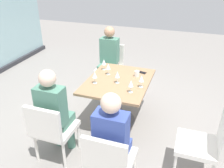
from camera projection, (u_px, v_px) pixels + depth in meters
The scene contains 18 objects.
ground_plane at pixel (118, 120), 3.94m from camera, with size 12.00×12.00×0.00m, color gray.
dining_table_main at pixel (118, 91), 3.70m from camera, with size 1.16×0.92×0.73m.
chair_far_right at pixel (110, 64), 4.77m from camera, with size 0.50×0.46×0.87m.
chair_far_left at pixel (52, 128), 2.95m from camera, with size 0.50×0.46×0.87m.
chair_side_end at pixel (109, 160), 2.49m from camera, with size 0.50×0.46×0.87m.
chair_front_left at pixel (206, 142), 2.73m from camera, with size 0.46×0.50×0.87m.
person_far_right at pixel (109, 56), 4.59m from camera, with size 0.39×0.34×1.26m.
person_far_left at pixel (55, 110), 2.95m from camera, with size 0.39×0.34×1.26m.
person_side_end at pixel (113, 138), 2.48m from camera, with size 0.39×0.34×1.26m.
wine_glass_0 at pixel (104, 62), 3.90m from camera, with size 0.07×0.07×0.18m.
wine_glass_1 at pixel (108, 67), 3.73m from camera, with size 0.07×0.07×0.18m.
wine_glass_2 at pixel (95, 75), 3.46m from camera, with size 0.07×0.07×0.18m.
wine_glass_3 at pixel (131, 84), 3.22m from camera, with size 0.07×0.07×0.18m.
wine_glass_4 at pixel (141, 79), 3.36m from camera, with size 0.07×0.07×0.18m.
wine_glass_5 at pixel (117, 75), 3.47m from camera, with size 0.07×0.07×0.18m.
coffee_cup at pixel (137, 74), 3.71m from camera, with size 0.08×0.08×0.09m, color white.
cell_phone_on_table at pixel (142, 72), 3.85m from camera, with size 0.07×0.14×0.01m, color black.
handbag_0 at pixel (132, 85), 4.75m from camera, with size 0.30×0.16×0.28m, color beige.
Camera 1 is at (-3.08, -0.97, 2.34)m, focal length 38.54 mm.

